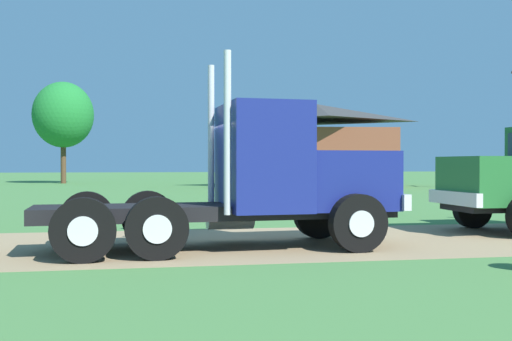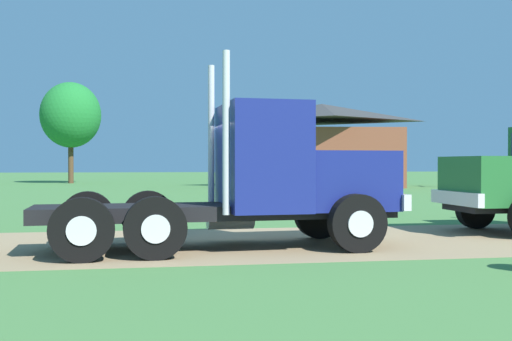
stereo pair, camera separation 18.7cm
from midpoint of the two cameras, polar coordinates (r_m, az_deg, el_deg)
ground_plane at (r=13.17m, az=0.73°, el=-6.77°), size 200.00×200.00×0.00m
dirt_track at (r=13.17m, az=0.73°, el=-6.75°), size 120.00×5.55×0.01m
truck_foreground_white at (r=12.34m, az=0.58°, el=-1.01°), size 7.34×2.95×3.80m
shed_building at (r=44.02m, az=5.51°, el=2.23°), size 11.57×8.41×5.97m
tree_mid at (r=53.27m, az=-17.77°, el=4.99°), size 4.99×4.99×8.48m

